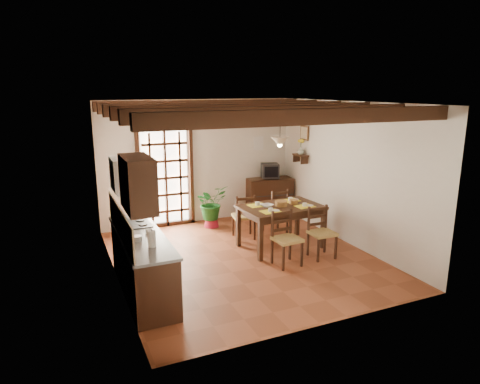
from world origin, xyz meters
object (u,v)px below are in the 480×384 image
chair_near_right (321,242)px  potted_plant (211,202)px  sideboard (269,197)px  pendant_lamp (280,141)px  dining_table (281,211)px  chair_near_left (286,248)px  kitchen_counter (142,263)px  chair_far_left (244,224)px  chair_far_right (275,219)px  crt_tv (270,171)px

chair_near_right → potted_plant: potted_plant is taller
sideboard → pendant_lamp: pendant_lamp is taller
chair_near_right → sideboard: bearing=83.2°
dining_table → chair_near_left: 0.97m
kitchen_counter → chair_far_left: 2.89m
kitchen_counter → chair_far_left: bearing=33.6°
potted_plant → chair_near_left: bearing=-79.3°
sideboard → potted_plant: bearing=-162.4°
pendant_lamp → chair_far_right: bearing=65.1°
chair_near_left → chair_near_right: chair_near_left is taller
dining_table → crt_tv: 2.17m
chair_near_left → chair_near_right: 0.77m
sideboard → pendant_lamp: (-0.80, -1.89, 1.62)m
chair_far_left → potted_plant: 1.06m
chair_near_left → chair_near_right: size_ratio=1.02×
chair_far_right → sideboard: bearing=-116.2°
chair_near_right → potted_plant: 2.78m
dining_table → chair_far_left: size_ratio=1.70×
dining_table → potted_plant: potted_plant is taller
chair_near_right → chair_far_left: 1.75m
pendant_lamp → chair_near_right: bearing=-62.9°
chair_far_right → chair_far_left: bearing=-0.6°
chair_near_left → pendant_lamp: (0.33, 0.91, 1.78)m
chair_far_left → chair_far_right: (0.77, 0.05, 0.01)m
kitchen_counter → chair_far_right: bearing=27.4°
kitchen_counter → chair_far_left: (2.40, 1.59, -0.18)m
sideboard → crt_tv: (-0.00, -0.01, 0.65)m
kitchen_counter → chair_near_right: (3.28, 0.08, -0.18)m
chair_near_left → crt_tv: 3.12m
dining_table → chair_far_right: 0.97m
chair_far_right → crt_tv: 1.50m
crt_tv → pendant_lamp: (-0.80, -1.88, 0.96)m
chair_near_right → chair_far_left: (-0.88, 1.52, 0.00)m
kitchen_counter → chair_near_right: bearing=1.4°
chair_near_left → chair_far_left: chair_near_left is taller
chair_near_left → crt_tv: crt_tv is taller
chair_near_left → chair_far_left: (-0.11, 1.57, -0.01)m
chair_far_right → pendant_lamp: bearing=60.6°
kitchen_counter → chair_far_right: kitchen_counter is taller
chair_near_left → pendant_lamp: 2.02m
potted_plant → pendant_lamp: (0.81, -1.62, 1.51)m
chair_near_right → pendant_lamp: size_ratio=1.11×
chair_near_right → chair_far_right: chair_far_right is taller
potted_plant → pendant_lamp: pendant_lamp is taller
dining_table → crt_tv: (0.80, 1.98, 0.39)m
chair_far_left → potted_plant: size_ratio=0.47×
dining_table → crt_tv: size_ratio=3.29×
chair_near_right → crt_tv: (0.36, 2.74, 0.82)m
chair_far_left → chair_near_right: bearing=130.3°
kitchen_counter → dining_table: bearing=16.4°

